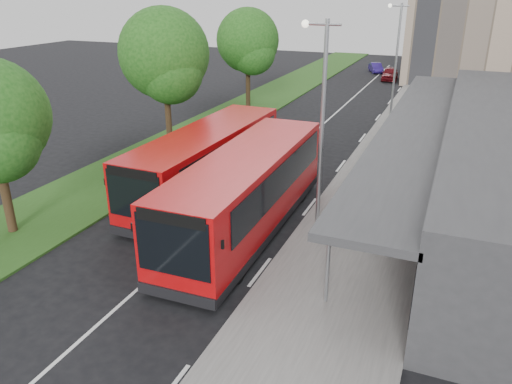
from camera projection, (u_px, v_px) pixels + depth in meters
ground at (203, 231)px, 20.17m from camera, size 120.00×120.00×0.00m
pavement at (412, 126)px, 35.13m from camera, size 5.00×80.00×0.15m
grass_verge at (243, 110)px, 39.72m from camera, size 5.00×80.00×0.10m
lane_centre_line at (310, 136)px, 33.00m from camera, size 0.12×70.00×0.01m
kerb_dashes at (371, 127)px, 35.26m from camera, size 0.12×56.00×0.01m
station_building at (499, 158)px, 22.42m from camera, size 7.70×26.00×4.00m
tree_mid at (165, 60)px, 28.35m from camera, size 5.14×5.14×8.26m
tree_far at (248, 44)px, 38.72m from camera, size 4.85×4.85×7.79m
lamp_post_near at (320, 115)px, 18.64m from camera, size 1.44×0.28×8.00m
lamp_post_far at (396, 54)px, 35.74m from camera, size 1.44×0.28×8.00m
bus_main at (247, 192)px, 19.64m from camera, size 3.11×11.50×3.24m
bus_second at (207, 163)px, 23.15m from camera, size 3.10×11.10×3.12m
litter_bin at (388, 155)px, 27.25m from camera, size 0.69×0.69×0.96m
bollard at (404, 121)px, 34.02m from camera, size 0.21×0.21×1.09m
car_near at (390, 74)px, 52.69m from camera, size 1.93×4.09×1.35m
car_far at (376, 68)px, 57.44m from camera, size 2.29×3.46×1.08m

